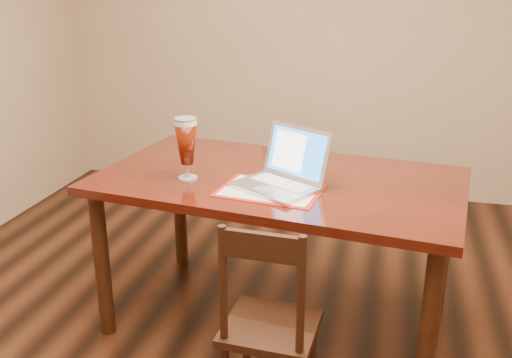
# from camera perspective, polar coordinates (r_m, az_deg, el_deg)

# --- Properties ---
(dining_table) EXTENTS (1.85, 1.19, 1.11)m
(dining_table) POSITION_cam_1_polar(r_m,az_deg,el_deg) (2.79, 2.04, -1.52)
(dining_table) COLOR #4B100A
(dining_table) RESTS_ON ground
(dining_chair) EXTENTS (0.39, 0.37, 0.88)m
(dining_chair) POSITION_cam_1_polar(r_m,az_deg,el_deg) (2.36, 1.29, -14.41)
(dining_chair) COLOR black
(dining_chair) RESTS_ON ground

